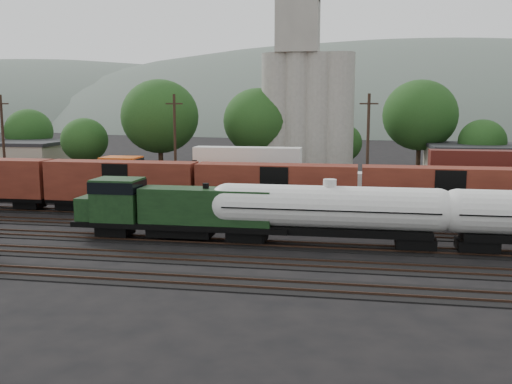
% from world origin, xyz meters
% --- Properties ---
extents(ground, '(600.00, 600.00, 0.00)m').
position_xyz_m(ground, '(0.00, 0.00, 0.00)').
color(ground, black).
extents(tracks, '(180.00, 33.20, 0.20)m').
position_xyz_m(tracks, '(0.00, 0.00, 0.05)').
color(tracks, black).
rests_on(tracks, ground).
extents(green_locomotive, '(17.30, 3.05, 4.58)m').
position_xyz_m(green_locomotive, '(-3.76, -5.00, 2.61)').
color(green_locomotive, black).
rests_on(green_locomotive, ground).
extents(tank_car_a, '(18.71, 3.35, 4.90)m').
position_xyz_m(tank_car_a, '(8.82, -5.00, 2.90)').
color(tank_car_a, silver).
rests_on(tank_car_a, ground).
extents(orange_locomotive, '(19.42, 3.24, 4.85)m').
position_xyz_m(orange_locomotive, '(-9.29, 10.00, 2.75)').
color(orange_locomotive, black).
rests_on(orange_locomotive, ground).
extents(container_wall, '(161.51, 2.60, 5.80)m').
position_xyz_m(container_wall, '(4.86, 15.00, 2.09)').
color(container_wall, black).
rests_on(container_wall, ground).
extents(grain_silo, '(13.40, 5.00, 29.00)m').
position_xyz_m(grain_silo, '(3.28, 36.00, 11.26)').
color(grain_silo, '#9B988E').
rests_on(grain_silo, ground).
extents(industrial_sheds, '(119.38, 17.26, 5.10)m').
position_xyz_m(industrial_sheds, '(6.63, 35.25, 2.56)').
color(industrial_sheds, '#9E937F').
rests_on(industrial_sheds, ground).
extents(tree_band, '(164.63, 22.61, 14.51)m').
position_xyz_m(tree_band, '(4.48, 37.91, 8.06)').
color(tree_band, black).
rests_on(tree_band, ground).
extents(utility_poles, '(122.20, 0.36, 12.00)m').
position_xyz_m(utility_poles, '(0.00, 22.00, 6.21)').
color(utility_poles, black).
rests_on(utility_poles, ground).
extents(distant_hills, '(860.00, 286.00, 130.00)m').
position_xyz_m(distant_hills, '(23.92, 260.00, -20.56)').
color(distant_hills, '#59665B').
rests_on(distant_hills, ground).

